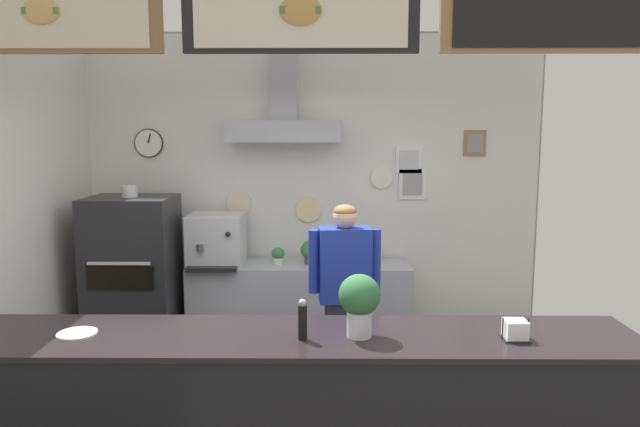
# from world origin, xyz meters

# --- Properties ---
(back_wall_assembly) EXTENTS (4.47, 2.69, 3.06)m
(back_wall_assembly) POSITION_xyz_m (-0.02, 2.27, 1.64)
(back_wall_assembly) COLOR gray
(back_wall_assembly) RESTS_ON ground_plane
(service_counter) EXTENTS (3.71, 0.69, 1.03)m
(service_counter) POSITION_xyz_m (0.00, -0.33, 0.51)
(service_counter) COLOR black
(service_counter) RESTS_ON ground_plane
(back_prep_counter) EXTENTS (2.08, 0.54, 0.88)m
(back_prep_counter) POSITION_xyz_m (-0.11, 2.01, 0.43)
(back_prep_counter) COLOR #A3A5AD
(back_prep_counter) RESTS_ON ground_plane
(pizza_oven) EXTENTS (0.75, 0.69, 1.65)m
(pizza_oven) POSITION_xyz_m (-1.60, 1.73, 0.78)
(pizza_oven) COLOR #232326
(pizza_oven) RESTS_ON ground_plane
(shop_worker) EXTENTS (0.54, 0.25, 1.60)m
(shop_worker) POSITION_xyz_m (0.28, 0.84, 0.86)
(shop_worker) COLOR #232328
(shop_worker) RESTS_ON ground_plane
(espresso_machine) EXTENTS (0.50, 0.57, 0.48)m
(espresso_machine) POSITION_xyz_m (-0.88, 1.99, 1.12)
(espresso_machine) COLOR silver
(espresso_machine) RESTS_ON back_prep_counter
(potted_sage) EXTENTS (0.20, 0.20, 0.22)m
(potted_sage) POSITION_xyz_m (0.00, 2.03, 1.00)
(potted_sage) COLOR #4C4C51
(potted_sage) RESTS_ON back_prep_counter
(potted_thyme) EXTENTS (0.23, 0.23, 0.26)m
(potted_thyme) POSITION_xyz_m (0.48, 2.01, 1.02)
(potted_thyme) COLOR #9E563D
(potted_thyme) RESTS_ON back_prep_counter
(potted_basil) EXTENTS (0.12, 0.12, 0.16)m
(potted_basil) POSITION_xyz_m (-0.31, 2.00, 0.97)
(potted_basil) COLOR beige
(potted_basil) RESTS_ON back_prep_counter
(napkin_holder) EXTENTS (0.14, 0.14, 0.12)m
(napkin_holder) POSITION_xyz_m (1.15, -0.39, 1.07)
(napkin_holder) COLOR #262628
(napkin_holder) RESTS_ON service_counter
(pepper_grinder) EXTENTS (0.05, 0.05, 0.22)m
(pepper_grinder) POSITION_xyz_m (0.01, -0.41, 1.14)
(pepper_grinder) COLOR black
(pepper_grinder) RESTS_ON service_counter
(basil_vase) EXTENTS (0.23, 0.23, 0.34)m
(basil_vase) POSITION_xyz_m (0.32, -0.36, 1.22)
(basil_vase) COLOR silver
(basil_vase) RESTS_ON service_counter
(condiment_plate) EXTENTS (0.21, 0.21, 0.01)m
(condiment_plate) POSITION_xyz_m (-1.22, -0.34, 1.03)
(condiment_plate) COLOR white
(condiment_plate) RESTS_ON service_counter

